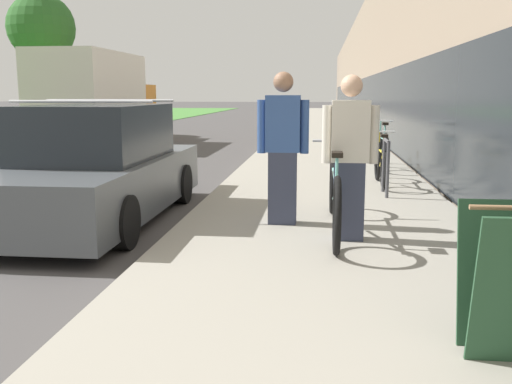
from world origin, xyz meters
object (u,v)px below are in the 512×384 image
object	(u,v)px
cruiser_bike_nearest	(381,163)
person_bystander	(283,149)
bike_rack_hoop	(386,161)
person_rider	(350,158)
cruiser_bike_middle	(382,149)
street_tree_far	(41,28)
parked_sedan_curbside	(99,170)
tandem_bicycle	(334,195)
moving_truck	(97,99)

from	to	relation	value
cruiser_bike_nearest	person_bystander	bearing A→B (deg)	-115.49
person_bystander	bike_rack_hoop	world-z (taller)	person_bystander
person_rider	cruiser_bike_middle	world-z (taller)	person_rider
person_rider	cruiser_bike_middle	size ratio (longest dim) A/B	0.91
person_rider	street_tree_far	xyz separation A→B (m)	(-11.44, 16.49, 3.22)
parked_sedan_curbside	street_tree_far	distance (m)	17.69
bike_rack_hoop	parked_sedan_curbside	world-z (taller)	parked_sedan_curbside
cruiser_bike_middle	bike_rack_hoop	bearing A→B (deg)	-95.07
tandem_bicycle	parked_sedan_curbside	world-z (taller)	parked_sedan_curbside
person_rider	person_bystander	bearing A→B (deg)	137.33
tandem_bicycle	moving_truck	distance (m)	13.96
person_rider	bike_rack_hoop	bearing A→B (deg)	76.06
cruiser_bike_nearest	cruiser_bike_middle	world-z (taller)	cruiser_bike_middle
person_rider	tandem_bicycle	bearing A→B (deg)	112.28
person_rider	cruiser_bike_nearest	size ratio (longest dim) A/B	0.99
tandem_bicycle	person_bystander	bearing A→B (deg)	150.27
bike_rack_hoop	cruiser_bike_nearest	size ratio (longest dim) A/B	0.49
person_bystander	street_tree_far	distance (m)	19.36
person_bystander	moving_truck	size ratio (longest dim) A/B	0.28
person_rider	cruiser_bike_nearest	bearing A→B (deg)	79.09
person_rider	moving_truck	xyz separation A→B (m)	(-7.54, 12.14, 0.47)
cruiser_bike_nearest	street_tree_far	size ratio (longest dim) A/B	0.31
cruiser_bike_middle	cruiser_bike_nearest	bearing A→B (deg)	-96.54
person_bystander	cruiser_bike_nearest	world-z (taller)	person_bystander
person_rider	cruiser_bike_nearest	xyz separation A→B (m)	(0.72, 3.74, -0.49)
person_rider	cruiser_bike_nearest	world-z (taller)	person_rider
bike_rack_hoop	street_tree_far	xyz separation A→B (m)	(-12.13, 13.71, 3.57)
street_tree_far	parked_sedan_curbside	bearing A→B (deg)	-61.62
bike_rack_hoop	moving_truck	world-z (taller)	moving_truck
tandem_bicycle	cruiser_bike_nearest	xyz separation A→B (m)	(0.86, 3.40, -0.03)
person_bystander	cruiser_bike_middle	distance (m)	5.47
cruiser_bike_middle	street_tree_far	xyz separation A→B (m)	(-12.40, 10.64, 3.68)
tandem_bicycle	person_rider	world-z (taller)	person_rider
tandem_bicycle	street_tree_far	xyz separation A→B (m)	(-11.30, 16.15, 3.68)
moving_truck	person_rider	bearing A→B (deg)	-58.15
bike_rack_hoop	person_bystander	bearing A→B (deg)	-124.20
parked_sedan_curbside	person_bystander	bearing A→B (deg)	-12.84
person_bystander	cruiser_bike_nearest	bearing A→B (deg)	64.51
parked_sedan_curbside	bike_rack_hoop	bearing A→B (deg)	21.56
moving_truck	tandem_bicycle	bearing A→B (deg)	-57.90
parked_sedan_curbside	moving_truck	xyz separation A→B (m)	(-4.34, 10.90, 0.80)
cruiser_bike_middle	moving_truck	world-z (taller)	moving_truck
person_rider	cruiser_bike_middle	xyz separation A→B (m)	(0.96, 5.85, -0.45)
bike_rack_hoop	cruiser_bike_nearest	xyz separation A→B (m)	(0.03, 0.96, -0.14)
cruiser_bike_middle	street_tree_far	size ratio (longest dim) A/B	0.33
tandem_bicycle	moving_truck	world-z (taller)	moving_truck
cruiser_bike_nearest	bike_rack_hoop	bearing A→B (deg)	-91.78
cruiser_bike_middle	street_tree_far	distance (m)	16.75
cruiser_bike_nearest	moving_truck	world-z (taller)	moving_truck
parked_sedan_curbside	street_tree_far	xyz separation A→B (m)	(-8.24, 15.25, 3.55)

